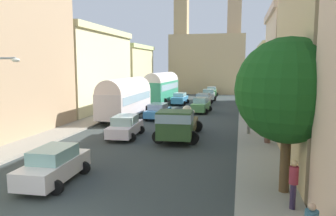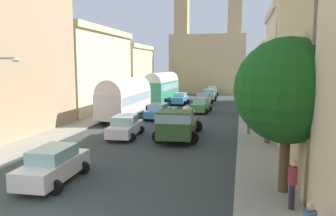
# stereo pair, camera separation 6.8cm
# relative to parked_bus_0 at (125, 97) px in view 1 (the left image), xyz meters

# --- Properties ---
(ground_plane) EXTENTS (154.00, 154.00, 0.00)m
(ground_plane) POSITION_rel_parked_bus_0_xyz_m (4.68, 5.52, -2.16)
(ground_plane) COLOR #343C3B
(sidewalk_left) EXTENTS (2.50, 70.00, 0.14)m
(sidewalk_left) POSITION_rel_parked_bus_0_xyz_m (-2.57, 5.52, -2.09)
(sidewalk_left) COLOR gray
(sidewalk_left) RESTS_ON ground
(sidewalk_right) EXTENTS (2.50, 70.00, 0.14)m
(sidewalk_right) POSITION_rel_parked_bus_0_xyz_m (11.93, 5.52, -2.09)
(sidewalk_right) COLOR #98998D
(sidewalk_right) RESTS_ON ground
(building_left_2) EXTENTS (6.08, 14.81, 9.29)m
(building_left_2) POSITION_rel_parked_bus_0_xyz_m (-6.58, 5.19, 2.51)
(building_left_2) COLOR beige
(building_left_2) RESTS_ON ground
(building_left_3) EXTENTS (5.05, 10.87, 8.21)m
(building_left_3) POSITION_rel_parked_bus_0_xyz_m (-6.11, 18.98, 1.97)
(building_left_3) COLOR beige
(building_left_3) RESTS_ON ground
(building_right_2) EXTENTS (5.28, 10.53, 9.97)m
(building_right_2) POSITION_rel_parked_bus_0_xyz_m (15.58, 1.17, 2.85)
(building_right_2) COLOR beige
(building_right_2) RESTS_ON ground
(building_right_3) EXTENTS (5.48, 13.29, 7.83)m
(building_right_3) POSITION_rel_parked_bus_0_xyz_m (15.68, 13.99, 1.78)
(building_right_3) COLOR #CCB38A
(building_right_3) RESTS_ON ground
(distant_church) EXTENTS (13.49, 7.49, 19.89)m
(distant_church) POSITION_rel_parked_bus_0_xyz_m (4.68, 31.73, 4.03)
(distant_church) COLOR tan
(distant_church) RESTS_ON ground
(parked_bus_0) EXTENTS (3.39, 9.13, 3.95)m
(parked_bus_0) POSITION_rel_parked_bus_0_xyz_m (0.00, 0.00, 0.00)
(parked_bus_0) COLOR silver
(parked_bus_0) RESTS_ON ground
(parked_bus_1) EXTENTS (3.49, 9.81, 4.19)m
(parked_bus_1) POSITION_rel_parked_bus_0_xyz_m (0.28, 13.67, 0.17)
(parked_bus_1) COLOR #32906B
(parked_bus_1) RESTS_ON ground
(cargo_truck_0) EXTENTS (3.35, 7.03, 2.23)m
(cargo_truck_0) POSITION_rel_parked_bus_0_xyz_m (6.61, -7.56, -0.98)
(cargo_truck_0) COLOR #33552A
(cargo_truck_0) RESTS_ON ground
(car_0) EXTENTS (2.29, 3.95, 1.67)m
(car_0) POSITION_rel_parked_bus_0_xyz_m (6.58, 5.80, -1.33)
(car_0) COLOR #569752
(car_0) RESTS_ON ground
(car_1) EXTENTS (2.43, 4.36, 1.52)m
(car_1) POSITION_rel_parked_bus_0_xyz_m (6.03, 12.79, -1.39)
(car_1) COLOR silver
(car_1) RESTS_ON ground
(car_2) EXTENTS (2.50, 4.19, 1.63)m
(car_2) POSITION_rel_parked_bus_0_xyz_m (6.16, 18.83, -1.35)
(car_2) COLOR silver
(car_2) RESTS_ON ground
(car_3) EXTENTS (2.27, 3.81, 1.59)m
(car_3) POSITION_rel_parked_bus_0_xyz_m (6.06, 25.21, -1.36)
(car_3) COLOR #4F9A5A
(car_3) RESTS_ON ground
(car_4) EXTENTS (2.29, 4.20, 1.59)m
(car_4) POSITION_rel_parked_bus_0_xyz_m (2.81, -17.03, -1.37)
(car_4) COLOR silver
(car_4) RESTS_ON ground
(car_5) EXTENTS (2.47, 4.47, 1.58)m
(car_5) POSITION_rel_parked_bus_0_xyz_m (2.71, -7.63, -1.37)
(car_5) COLOR white
(car_5) RESTS_ON ground
(car_6) EXTENTS (2.38, 4.21, 1.48)m
(car_6) POSITION_rel_parked_bus_0_xyz_m (2.99, 0.90, -1.41)
(car_6) COLOR #4391CF
(car_6) RESTS_ON ground
(car_7) EXTENTS (2.19, 4.12, 1.54)m
(car_7) POSITION_rel_parked_bus_0_xyz_m (2.94, 12.80, -1.38)
(car_7) COLOR #4290C4
(car_7) RESTS_ON ground
(pedestrian_0) EXTENTS (0.52, 0.52, 1.78)m
(pedestrian_0) POSITION_rel_parked_bus_0_xyz_m (12.49, -3.48, -1.15)
(pedestrian_0) COLOR #7F6451
(pedestrian_0) RESTS_ON ground
(pedestrian_2) EXTENTS (0.42, 0.42, 1.92)m
(pedestrian_2) POSITION_rel_parked_bus_0_xyz_m (12.68, -17.91, -1.04)
(pedestrian_2) COLOR #2C233C
(pedestrian_2) RESTS_ON ground
(pedestrian_3) EXTENTS (0.42, 0.42, 1.89)m
(pedestrian_3) POSITION_rel_parked_bus_0_xyz_m (11.93, 6.87, -1.07)
(pedestrian_3) COLOR #282350
(pedestrian_3) RESTS_ON ground
(pedestrian_4) EXTENTS (0.34, 0.34, 1.88)m
(pedestrian_4) POSITION_rel_parked_bus_0_xyz_m (11.43, -5.11, -1.07)
(pedestrian_4) COLOR slate
(pedestrian_4) RESTS_ON ground
(roadside_tree_0) EXTENTS (4.12, 4.12, 6.28)m
(roadside_tree_0) POSITION_rel_parked_bus_0_xyz_m (12.58, -16.29, 2.04)
(roadside_tree_0) COLOR brown
(roadside_tree_0) RESTS_ON ground
(roadside_tree_1) EXTENTS (3.76, 3.76, 6.44)m
(roadside_tree_1) POSITION_rel_parked_bus_0_xyz_m (12.58, -7.77, 2.37)
(roadside_tree_1) COLOR brown
(roadside_tree_1) RESTS_ON ground
(roadside_tree_2) EXTENTS (3.41, 3.41, 6.28)m
(roadside_tree_2) POSITION_rel_parked_bus_0_xyz_m (12.58, 1.93, 2.40)
(roadside_tree_2) COLOR brown
(roadside_tree_2) RESTS_ON ground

